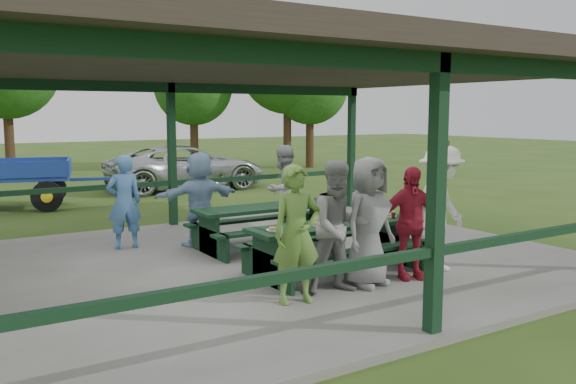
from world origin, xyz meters
TOP-DOWN VIEW (x-y plane):
  - ground at (0.00, 0.00)m, footprint 90.00×90.00m
  - concrete_slab at (0.00, 0.00)m, footprint 10.00×8.00m
  - pavilion_structure at (0.00, 0.00)m, footprint 10.60×8.60m
  - picnic_table_near at (0.58, -1.20)m, footprint 2.71×1.39m
  - picnic_table_far at (0.60, 0.80)m, footprint 2.66×1.39m
  - table_setting at (0.68, -1.18)m, footprint 2.36×0.45m
  - contestant_green at (-0.70, -2.14)m, footprint 0.70×0.53m
  - contestant_grey_left at (0.02, -2.07)m, footprint 0.97×0.82m
  - contestant_grey_mid at (0.55, -2.03)m, footprint 0.98×0.74m
  - contestant_red at (1.30, -2.05)m, footprint 1.03×0.68m
  - contestant_white_fedora at (1.95, -2.01)m, footprint 1.40×1.07m
  - spectator_lblue at (-0.35, 1.62)m, footprint 1.58×0.52m
  - spectator_blue at (-1.58, 2.07)m, footprint 0.64×0.45m
  - spectator_grey at (1.46, 1.69)m, footprint 1.03×0.92m
  - pickup_truck at (2.92, 10.00)m, footprint 5.23×2.55m
  - farm_trailer at (-2.51, 8.63)m, footprint 3.97×2.35m
  - tree_left at (-1.40, 16.89)m, footprint 3.96×3.96m
  - tree_mid at (5.98, 16.42)m, footprint 3.40×3.40m
  - tree_right at (10.75, 14.44)m, footprint 3.43×3.43m
  - tree_far_right at (9.83, 14.88)m, footprint 4.27×4.27m

SIDE VIEW (x-z plane):
  - ground at x=0.00m, z-range 0.00..0.00m
  - concrete_slab at x=0.00m, z-range 0.00..0.10m
  - picnic_table_far at x=0.60m, z-range 0.20..0.95m
  - picnic_table_near at x=0.58m, z-range 0.20..0.95m
  - farm_trailer at x=-2.51m, z-range -0.01..1.37m
  - pickup_truck at x=2.92m, z-range 0.00..1.43m
  - table_setting at x=0.68m, z-range 0.83..0.93m
  - contestant_red at x=1.30m, z-range 0.10..1.73m
  - spectator_blue at x=-1.58m, z-range 0.10..1.76m
  - spectator_lblue at x=-0.35m, z-range 0.10..1.80m
  - contestant_green at x=-0.70m, z-range 0.10..1.85m
  - spectator_grey at x=1.46m, z-range 0.10..1.86m
  - contestant_grey_left at x=0.02m, z-range 0.10..1.87m
  - contestant_grey_mid at x=0.55m, z-range 0.10..1.90m
  - contestant_white_fedora at x=1.95m, z-range 0.08..2.05m
  - pavilion_structure at x=0.00m, z-range 1.55..4.79m
  - tree_mid at x=5.98m, z-range 0.94..6.26m
  - tree_right at x=10.75m, z-range 0.95..6.30m
  - tree_left at x=-1.40m, z-range 1.10..7.28m
  - tree_far_right at x=9.83m, z-range 1.18..7.85m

